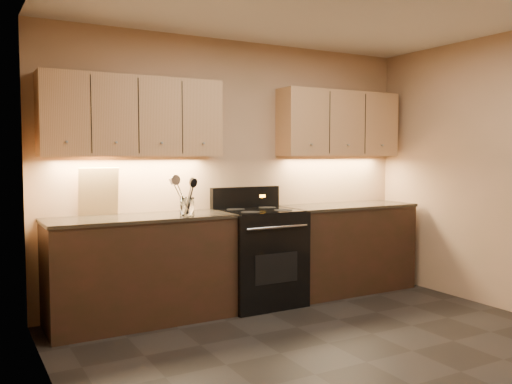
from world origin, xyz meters
TOP-DOWN VIEW (x-y plane):
  - floor at (0.00, 0.00)m, footprint 4.00×4.00m
  - wall_back at (0.00, 2.00)m, footprint 4.00×0.04m
  - wall_left at (-2.00, 0.00)m, footprint 0.04×4.00m
  - counter_left at (-1.10, 1.70)m, footprint 1.62×0.62m
  - counter_right at (1.18, 1.70)m, footprint 1.46×0.62m
  - stove at (0.08, 1.68)m, footprint 0.76×0.68m
  - upper_cab_left at (-1.10, 1.85)m, footprint 1.60×0.30m
  - upper_cab_right at (1.18, 1.85)m, footprint 1.44×0.30m
  - outlet_plate at (-1.30, 1.99)m, footprint 0.08×0.01m
  - utensil_crock at (-0.71, 1.58)m, footprint 0.17×0.17m
  - cutting_board at (-1.40, 1.94)m, footprint 0.35×0.15m
  - wooden_spoon at (-0.74, 1.57)m, footprint 0.15×0.10m
  - black_spoon at (-0.71, 1.59)m, footprint 0.10×0.18m
  - steel_spatula at (-0.70, 1.59)m, footprint 0.25×0.12m
  - steel_skimmer at (-0.69, 1.57)m, footprint 0.23×0.10m

SIDE VIEW (x-z plane):
  - floor at x=0.00m, z-range 0.00..0.00m
  - counter_left at x=-1.10m, z-range 0.00..0.93m
  - counter_right at x=1.18m, z-range 0.00..0.93m
  - stove at x=0.08m, z-range -0.09..1.05m
  - utensil_crock at x=-0.71m, z-range 0.92..1.08m
  - wooden_spoon at x=-0.74m, z-range 0.94..1.27m
  - black_spoon at x=-0.71m, z-range 0.94..1.28m
  - outlet_plate at x=-1.30m, z-range 1.06..1.18m
  - steel_skimmer at x=-0.69m, z-range 0.94..1.30m
  - steel_spatula at x=-0.70m, z-range 0.94..1.31m
  - cutting_board at x=-1.40m, z-range 0.93..1.35m
  - wall_back at x=0.00m, z-range 0.00..2.60m
  - wall_left at x=-2.00m, z-range 0.00..2.60m
  - upper_cab_left at x=-1.10m, z-range 1.45..2.15m
  - upper_cab_right at x=1.18m, z-range 1.45..2.15m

